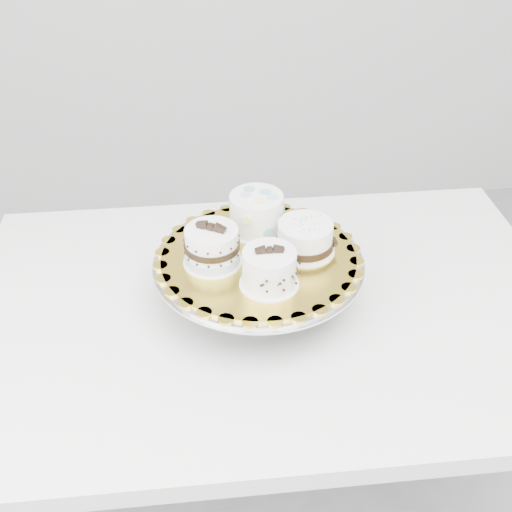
{
  "coord_description": "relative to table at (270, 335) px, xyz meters",
  "views": [
    {
      "loc": [
        -0.19,
        -0.74,
        1.56
      ],
      "look_at": [
        -0.05,
        0.2,
        0.87
      ],
      "focal_mm": 45.0,
      "sensor_mm": 36.0,
      "label": 1
    }
  ],
  "objects": [
    {
      "name": "cake_dots",
      "position": [
        -0.01,
        0.1,
        0.23
      ],
      "size": [
        0.12,
        0.12,
        0.08
      ],
      "rotation": [
        0.0,
        0.0,
        0.15
      ],
      "color": "white",
      "rests_on": "cake_board"
    },
    {
      "name": "table",
      "position": [
        0.0,
        0.0,
        0.0
      ],
      "size": [
        1.2,
        0.82,
        0.75
      ],
      "rotation": [
        0.0,
        0.0,
        -0.04
      ],
      "color": "white",
      "rests_on": "floor"
    },
    {
      "name": "cake_ribbon",
      "position": [
        0.07,
        0.01,
        0.22
      ],
      "size": [
        0.12,
        0.12,
        0.06
      ],
      "rotation": [
        0.0,
        0.0,
        0.17
      ],
      "color": "white",
      "rests_on": "cake_board"
    },
    {
      "name": "cake_swirl",
      "position": [
        -0.02,
        -0.08,
        0.23
      ],
      "size": [
        0.1,
        0.1,
        0.08
      ],
      "rotation": [
        0.0,
        0.0,
        -0.04
      ],
      "color": "white",
      "rests_on": "cake_board"
    },
    {
      "name": "cake_board",
      "position": [
        -0.02,
        0.01,
        0.19
      ],
      "size": [
        0.47,
        0.47,
        0.01
      ],
      "primitive_type": "cylinder",
      "rotation": [
        0.0,
        0.0,
        0.4
      ],
      "color": "gold",
      "rests_on": "cake_stand"
    },
    {
      "name": "cake_stand",
      "position": [
        -0.02,
        0.01,
        0.16
      ],
      "size": [
        0.39,
        0.39,
        0.11
      ],
      "color": "gray",
      "rests_on": "table"
    },
    {
      "name": "cake_banded",
      "position": [
        -0.11,
        0.0,
        0.23
      ],
      "size": [
        0.13,
        0.13,
        0.09
      ],
      "rotation": [
        0.0,
        0.0,
        -0.54
      ],
      "color": "white",
      "rests_on": "cake_board"
    }
  ]
}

